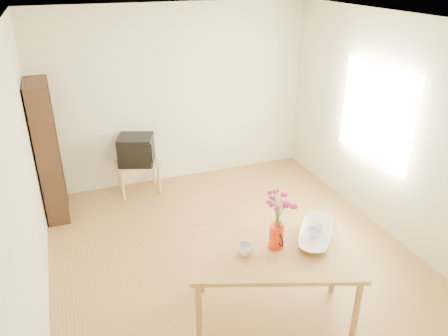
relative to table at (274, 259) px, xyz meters
name	(u,v)px	position (x,y,z in m)	size (l,w,h in m)	color
room	(237,153)	(0.04, 0.99, 0.63)	(4.50, 4.50, 4.50)	olive
table	(274,259)	(0.00, 0.00, 0.00)	(1.66, 1.28, 0.75)	#9F6D36
tv_stand	(138,167)	(-0.69, 2.96, -0.29)	(0.60, 0.45, 0.46)	tan
bookshelf	(48,156)	(-1.84, 2.74, 0.17)	(0.28, 0.70, 1.80)	black
pitcher	(276,237)	(0.04, 0.07, 0.18)	(0.15, 0.22, 0.23)	red
flowers	(278,209)	(0.04, 0.06, 0.47)	(0.26, 0.26, 0.36)	#CE3082
mug	(245,250)	(-0.26, 0.05, 0.13)	(0.13, 0.13, 0.10)	white
bowl	(317,219)	(0.45, 0.07, 0.28)	(0.43, 0.43, 0.41)	white
teacup_a	(313,223)	(0.41, 0.07, 0.24)	(0.07, 0.07, 0.07)	white
teacup_b	(320,220)	(0.50, 0.09, 0.24)	(0.07, 0.07, 0.07)	white
television	(136,149)	(-0.69, 2.97, 0.00)	(0.58, 0.57, 0.41)	black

